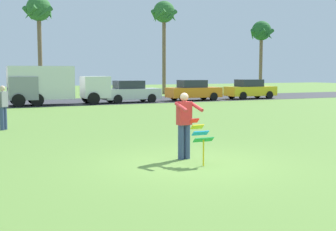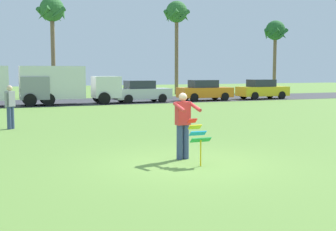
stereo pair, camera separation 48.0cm
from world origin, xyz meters
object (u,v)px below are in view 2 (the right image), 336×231
at_px(palm_tree_right_near, 52,14).
at_px(palm_tree_centre_far, 177,16).
at_px(palm_tree_far_left, 275,33).
at_px(parked_car_silver, 141,92).
at_px(parked_car_orange, 205,91).
at_px(kite_held, 198,135).
at_px(person_kite_flyer, 183,123).
at_px(person_walker_near, 10,106).
at_px(parked_car_yellow, 262,90).
at_px(parked_truck_white_box, 65,84).

height_order(palm_tree_right_near, palm_tree_centre_far, palm_tree_centre_far).
bearing_deg(palm_tree_far_left, parked_car_silver, -152.72).
height_order(parked_car_orange, palm_tree_right_near, palm_tree_right_near).
xyz_separation_m(kite_held, palm_tree_centre_far, (12.89, 30.80, 6.89)).
xyz_separation_m(parked_car_silver, palm_tree_centre_far, (7.06, 9.71, 6.86)).
bearing_deg(kite_held, palm_tree_far_left, 51.45).
xyz_separation_m(person_kite_flyer, palm_tree_right_near, (0.93, 29.44, 6.27)).
height_order(parked_car_orange, person_walker_near, person_walker_near).
bearing_deg(kite_held, parked_car_orange, 62.40).
bearing_deg(palm_tree_far_left, palm_tree_right_near, -178.89).
bearing_deg(parked_car_silver, person_kite_flyer, -106.10).
bearing_deg(kite_held, parked_car_yellow, 52.25).
bearing_deg(parked_car_orange, parked_car_yellow, -0.01).
relative_size(kite_held, parked_car_silver, 0.26).
xyz_separation_m(parked_truck_white_box, palm_tree_far_left, (24.14, 9.60, 4.94)).
bearing_deg(parked_truck_white_box, palm_tree_right_near, 86.33).
relative_size(parked_car_silver, palm_tree_centre_far, 0.47).
distance_m(parked_truck_white_box, parked_car_yellow, 16.03).
distance_m(parked_car_silver, palm_tree_right_near, 12.23).
bearing_deg(parked_car_silver, parked_car_orange, 0.01).
xyz_separation_m(parked_car_orange, parked_car_yellow, (5.31, -0.00, 0.00)).
height_order(parked_car_orange, parked_car_yellow, same).
bearing_deg(palm_tree_centre_far, person_kite_flyer, -113.30).
bearing_deg(person_kite_flyer, kite_held, -87.81).
bearing_deg(person_walker_near, palm_tree_right_near, 77.49).
distance_m(parked_car_orange, palm_tree_right_near, 15.09).
xyz_separation_m(parked_truck_white_box, palm_tree_centre_far, (12.58, 9.71, 6.22)).
distance_m(parked_car_orange, palm_tree_far_left, 17.43).
relative_size(parked_car_yellow, palm_tree_far_left, 0.55).
height_order(palm_tree_right_near, person_walker_near, palm_tree_right_near).
height_order(person_kite_flyer, person_walker_near, same).
bearing_deg(palm_tree_centre_far, kite_held, -112.71).
xyz_separation_m(parked_car_orange, person_walker_near, (-14.86, -12.19, 0.16)).
distance_m(kite_held, parked_car_silver, 21.88).
relative_size(parked_truck_white_box, parked_car_yellow, 1.61).
height_order(parked_car_silver, palm_tree_centre_far, palm_tree_centre_far).
bearing_deg(person_kite_flyer, parked_car_silver, 73.90).
relative_size(person_kite_flyer, parked_truck_white_box, 0.26).
xyz_separation_m(palm_tree_right_near, palm_tree_far_left, (23.55, 0.45, -0.87)).
height_order(person_kite_flyer, kite_held, person_kite_flyer).
bearing_deg(palm_tree_right_near, palm_tree_centre_far, 2.69).
relative_size(palm_tree_centre_far, person_walker_near, 5.26).
bearing_deg(palm_tree_far_left, parked_truck_white_box, -158.30).
bearing_deg(parked_car_yellow, palm_tree_centre_far, 109.50).
height_order(palm_tree_right_near, palm_tree_far_left, palm_tree_right_near).
height_order(kite_held, palm_tree_right_near, palm_tree_right_near).
bearing_deg(parked_car_yellow, parked_car_orange, 179.99).
xyz_separation_m(person_kite_flyer, parked_car_orange, (11.05, 20.29, -0.18)).
distance_m(person_kite_flyer, parked_car_yellow, 26.07).
distance_m(person_kite_flyer, palm_tree_centre_far, 33.35).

